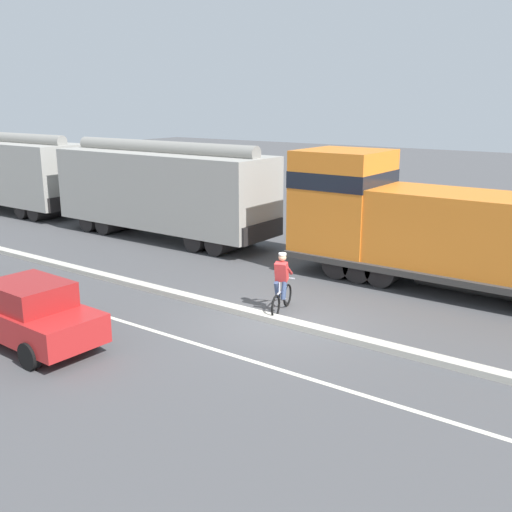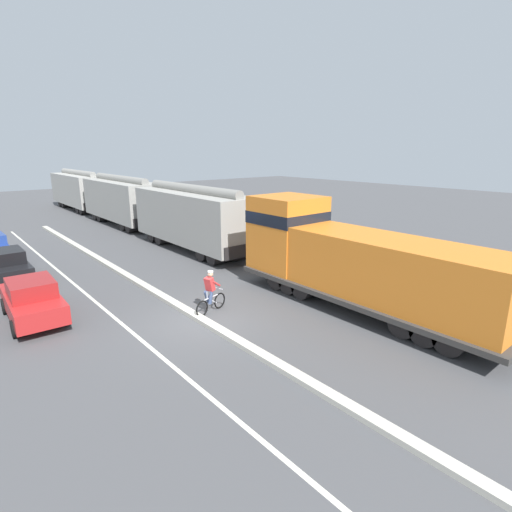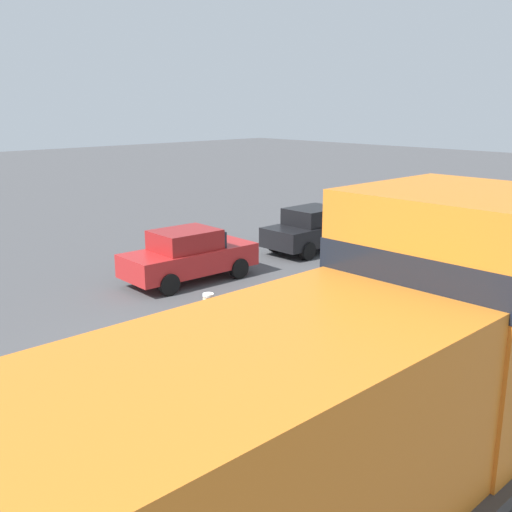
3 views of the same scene
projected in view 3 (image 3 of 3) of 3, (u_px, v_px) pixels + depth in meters
name	position (u px, v px, depth m)	size (l,w,h in m)	color
ground_plane	(170.00, 367.00, 12.49)	(120.00, 120.00, 0.00)	#4C4C4F
median_curb	(349.00, 301.00, 16.46)	(0.36, 36.00, 0.16)	beige
lane_stripe	(286.00, 285.00, 18.17)	(0.14, 36.00, 0.01)	silver
locomotive	(286.00, 443.00, 6.46)	(3.10, 11.61, 4.20)	orange
parked_car_red	(189.00, 255.00, 18.41)	(1.95, 4.26, 1.62)	red
parked_car_black	(315.00, 229.00, 22.27)	(1.85, 4.21, 1.62)	black
parked_car_blue	(387.00, 213.00, 25.52)	(1.91, 4.24, 1.62)	#28479E
cyclist	(207.00, 336.00, 12.02)	(1.67, 0.60, 1.71)	black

